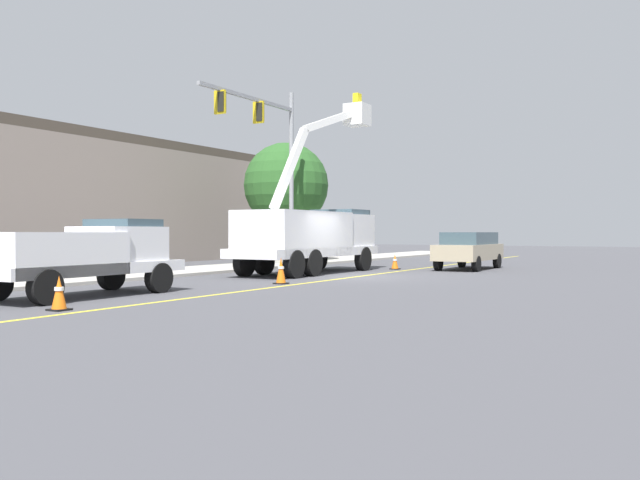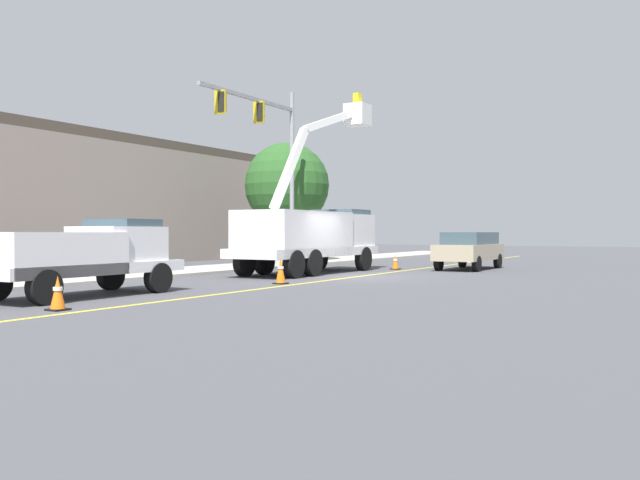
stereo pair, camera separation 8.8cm
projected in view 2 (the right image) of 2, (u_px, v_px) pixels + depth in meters
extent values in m
plane|color=#47474C|center=(356.00, 277.00, 25.26)|extent=(120.00, 120.00, 0.00)
cube|color=#B2ADA3|center=(205.00, 270.00, 29.02)|extent=(60.02, 3.90, 0.12)
cube|color=yellow|center=(356.00, 277.00, 25.26)|extent=(50.00, 0.41, 0.01)
cube|color=white|center=(308.00, 251.00, 27.33)|extent=(8.21, 2.54, 0.36)
cube|color=white|center=(338.00, 233.00, 29.58)|extent=(2.64, 2.36, 1.60)
cube|color=#384C56|center=(341.00, 217.00, 29.74)|extent=(1.81, 2.11, 0.64)
cube|color=white|center=(295.00, 234.00, 26.47)|extent=(5.26, 2.53, 1.80)
cube|color=white|center=(290.00, 168.00, 25.66)|extent=(1.78, 0.83, 3.29)
cube|color=white|center=(332.00, 120.00, 27.08)|extent=(2.90, 1.21, 1.30)
cube|color=white|center=(357.00, 115.00, 28.01)|extent=(0.90, 0.90, 0.90)
cube|color=yellow|center=(357.00, 101.00, 28.01)|extent=(0.36, 0.24, 0.60)
cylinder|color=black|center=(319.00, 258.00, 30.37)|extent=(1.04, 0.35, 1.04)
cylinder|color=black|center=(363.00, 259.00, 29.24)|extent=(1.04, 0.35, 1.04)
cylinder|color=black|center=(264.00, 261.00, 26.63)|extent=(1.04, 0.35, 1.04)
cylinder|color=black|center=(312.00, 263.00, 25.49)|extent=(1.04, 0.35, 1.04)
cylinder|color=black|center=(245.00, 263.00, 25.49)|extent=(1.04, 0.35, 1.04)
cylinder|color=black|center=(294.00, 264.00, 24.36)|extent=(1.04, 0.35, 1.04)
cube|color=white|center=(81.00, 268.00, 17.50)|extent=(5.61, 2.13, 0.30)
cube|color=white|center=(117.00, 246.00, 18.56)|extent=(2.03, 1.94, 1.10)
cube|color=#384C56|center=(123.00, 229.00, 18.72)|extent=(1.35, 1.77, 0.56)
cube|color=white|center=(49.00, 254.00, 16.63)|extent=(3.37, 2.12, 1.10)
cylinder|color=black|center=(111.00, 276.00, 19.58)|extent=(0.84, 0.30, 0.84)
cylinder|color=black|center=(158.00, 278.00, 18.62)|extent=(0.84, 0.30, 0.84)
cylinder|color=black|center=(44.00, 287.00, 15.43)|extent=(0.84, 0.30, 0.84)
cube|color=tan|center=(469.00, 252.00, 30.27)|extent=(4.81, 1.92, 0.70)
cube|color=#384C56|center=(470.00, 239.00, 30.39)|extent=(3.46, 1.69, 0.60)
cylinder|color=black|center=(477.00, 264.00, 28.44)|extent=(0.68, 0.24, 0.68)
cylinder|color=black|center=(439.00, 263.00, 29.30)|extent=(0.68, 0.24, 0.68)
cylinder|color=black|center=(498.00, 261.00, 31.25)|extent=(0.68, 0.24, 0.68)
cylinder|color=black|center=(462.00, 260.00, 32.12)|extent=(0.68, 0.24, 0.68)
cube|color=black|center=(58.00, 310.00, 14.43)|extent=(0.40, 0.40, 0.04)
cone|color=orange|center=(58.00, 292.00, 14.43)|extent=(0.32, 0.32, 0.72)
cylinder|color=white|center=(58.00, 289.00, 14.43)|extent=(0.20, 0.20, 0.08)
cube|color=black|center=(281.00, 283.00, 21.80)|extent=(0.40, 0.40, 0.04)
cone|color=orange|center=(281.00, 270.00, 21.80)|extent=(0.32, 0.32, 0.83)
cylinder|color=white|center=(281.00, 268.00, 21.79)|extent=(0.20, 0.20, 0.08)
cube|color=black|center=(395.00, 269.00, 30.27)|extent=(0.40, 0.40, 0.04)
cone|color=orange|center=(395.00, 261.00, 30.27)|extent=(0.32, 0.32, 0.65)
cylinder|color=white|center=(395.00, 260.00, 30.27)|extent=(0.20, 0.20, 0.08)
cylinder|color=gray|center=(292.00, 180.00, 33.17)|extent=(0.22, 0.22, 8.63)
cube|color=gray|center=(250.00, 98.00, 30.11)|extent=(7.02, 0.20, 0.16)
cube|color=gold|center=(259.00, 112.00, 30.72)|extent=(0.12, 0.56, 1.00)
cube|color=black|center=(261.00, 112.00, 30.67)|extent=(0.20, 0.32, 0.84)
cube|color=gold|center=(220.00, 102.00, 28.30)|extent=(0.12, 0.56, 1.00)
cube|color=black|center=(222.00, 102.00, 28.25)|extent=(0.20, 0.32, 0.84)
cube|color=gray|center=(102.00, 207.00, 38.89)|extent=(26.22, 9.78, 6.29)
cube|color=#4C4238|center=(102.00, 149.00, 38.85)|extent=(26.22, 9.78, 0.50)
cylinder|color=brown|center=(287.00, 239.00, 37.06)|extent=(0.32, 0.32, 2.66)
sphere|color=#285623|center=(287.00, 185.00, 37.03)|extent=(4.71, 4.71, 4.71)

